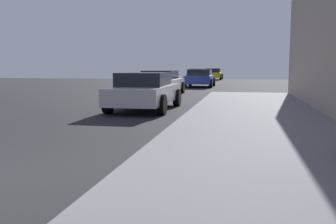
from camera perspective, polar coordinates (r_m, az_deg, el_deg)
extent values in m
cube|color=slate|center=(3.87, 17.17, -14.42)|extent=(4.00, 32.00, 0.15)
cube|color=#B7B7BF|center=(12.74, -3.47, 2.81)|extent=(1.73, 4.15, 0.55)
cube|color=black|center=(12.51, -3.73, 5.03)|extent=(1.52, 1.87, 0.45)
cylinder|color=black|center=(14.26, -5.45, 2.33)|extent=(0.22, 0.64, 0.64)
cylinder|color=black|center=(13.86, 1.40, 2.23)|extent=(0.22, 0.64, 0.64)
cylinder|color=black|center=(11.76, -9.20, 1.29)|extent=(0.22, 0.64, 0.64)
cylinder|color=black|center=(11.27, -0.95, 1.13)|extent=(0.22, 0.64, 0.64)
cube|color=white|center=(19.31, -1.04, 4.24)|extent=(1.73, 4.52, 0.55)
cube|color=black|center=(19.07, -1.19, 5.71)|extent=(1.53, 2.03, 0.45)
cylinder|color=black|center=(20.92, -2.51, 3.83)|extent=(0.22, 0.64, 0.64)
cylinder|color=black|center=(20.57, 2.19, 3.78)|extent=(0.22, 0.64, 0.64)
cylinder|color=black|center=(18.13, -4.71, 3.33)|extent=(0.22, 0.64, 0.64)
cylinder|color=black|center=(17.73, 0.69, 3.27)|extent=(0.22, 0.64, 0.64)
cube|color=#233899|center=(27.27, 4.93, 5.01)|extent=(1.81, 4.12, 0.55)
cube|color=black|center=(27.06, 4.89, 6.06)|extent=(1.59, 1.86, 0.45)
cylinder|color=black|center=(28.70, 3.42, 4.68)|extent=(0.22, 0.64, 0.64)
cylinder|color=black|center=(28.51, 7.04, 4.62)|extent=(0.22, 0.64, 0.64)
cylinder|color=black|center=(26.10, 2.61, 4.45)|extent=(0.22, 0.64, 0.64)
cylinder|color=black|center=(25.88, 6.59, 4.39)|extent=(0.22, 0.64, 0.64)
cube|color=#196638|center=(35.78, 4.73, 5.48)|extent=(1.75, 4.26, 0.55)
cube|color=black|center=(35.56, 4.69, 6.27)|extent=(1.54, 1.92, 0.45)
cylinder|color=black|center=(37.25, 3.62, 5.20)|extent=(0.22, 0.64, 0.64)
cylinder|color=black|center=(37.05, 6.32, 5.16)|extent=(0.22, 0.64, 0.64)
cylinder|color=black|center=(34.55, 3.01, 5.07)|extent=(0.22, 0.64, 0.64)
cylinder|color=black|center=(34.34, 5.92, 5.03)|extent=(0.22, 0.64, 0.64)
cube|color=yellow|center=(42.72, 6.99, 5.69)|extent=(1.80, 4.51, 0.55)
cube|color=black|center=(42.49, 6.97, 6.36)|extent=(1.59, 2.03, 0.45)
cylinder|color=black|center=(44.24, 5.96, 5.46)|extent=(0.22, 0.64, 0.64)
cylinder|color=black|center=(44.11, 8.30, 5.42)|extent=(0.22, 0.64, 0.64)
cylinder|color=black|center=(41.37, 5.58, 5.36)|extent=(0.22, 0.64, 0.64)
cylinder|color=black|center=(41.23, 8.08, 5.32)|extent=(0.22, 0.64, 0.64)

